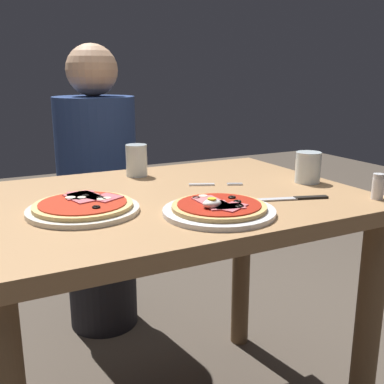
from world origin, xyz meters
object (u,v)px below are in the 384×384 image
fork (211,184)px  diner_person (99,200)px  pizza_across_left (83,207)px  salt_shaker (378,187)px  pizza_foreground (219,209)px  water_glass_far (308,169)px  dining_table (167,242)px  water_glass_near (137,163)px  knife (297,198)px

fork → diner_person: (-0.15, 0.67, -0.19)m
pizza_across_left → salt_shaker: bearing=-18.0°
pizza_foreground → salt_shaker: (0.43, -0.07, 0.02)m
salt_shaker → diner_person: size_ratio=0.06×
fork → salt_shaker: (0.31, -0.33, 0.03)m
water_glass_far → salt_shaker: bearing=-81.5°
dining_table → diner_person: diner_person is taller
water_glass_near → knife: 0.53m
dining_table → salt_shaker: 0.58m
pizza_foreground → water_glass_near: 0.48m
dining_table → water_glass_near: (0.01, 0.26, 0.18)m
knife → pizza_across_left: bearing=165.1°
water_glass_near → salt_shaker: (0.46, -0.55, -0.01)m
water_glass_near → fork: (0.15, -0.22, -0.04)m
knife → salt_shaker: salt_shaker is taller
water_glass_far → fork: size_ratio=0.61×
pizza_foreground → fork: bearing=64.0°
dining_table → fork: fork is taller
pizza_foreground → water_glass_near: water_glass_near is taller
pizza_foreground → knife: bearing=4.6°
dining_table → water_glass_far: size_ratio=11.28×
salt_shaker → dining_table: bearing=148.6°
pizza_foreground → salt_shaker: salt_shaker is taller
pizza_across_left → fork: bearing=13.7°
pizza_foreground → knife: size_ratio=1.37×
pizza_foreground → diner_person: bearing=91.7°
dining_table → water_glass_near: bearing=86.8°
pizza_across_left → water_glass_far: 0.68m
water_glass_far → diner_person: 0.91m
pizza_across_left → diner_person: size_ratio=0.22×
dining_table → water_glass_far: (0.44, -0.06, 0.18)m
salt_shaker → diner_person: bearing=114.8°
pizza_foreground → water_glass_far: 0.43m
diner_person → water_glass_far: bearing=119.0°
knife → diner_person: (-0.28, 0.91, -0.19)m
diner_person → fork: bearing=102.8°
dining_table → fork: bearing=14.1°
fork → pizza_across_left: bearing=-166.3°
dining_table → pizza_across_left: size_ratio=3.93×
water_glass_far → diner_person: bearing=119.0°
water_glass_far → salt_shaker: 0.23m
water_glass_near → knife: water_glass_near is taller
knife → fork: bearing=117.2°
diner_person → salt_shaker: bearing=114.8°
knife → salt_shaker: (0.19, -0.09, 0.03)m
dining_table → knife: bearing=-34.5°
dining_table → fork: (0.16, 0.04, 0.14)m
dining_table → water_glass_near: size_ratio=10.30×
pizza_foreground → salt_shaker: 0.44m
fork → water_glass_near: bearing=124.1°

